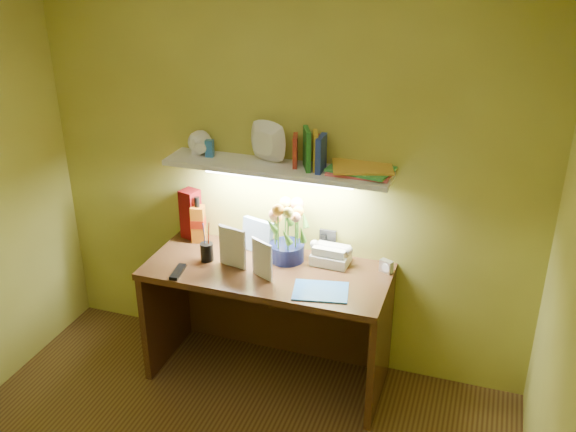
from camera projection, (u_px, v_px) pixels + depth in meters
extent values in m
cube|color=#38180F|center=(268.00, 324.00, 3.82)|extent=(1.40, 0.60, 0.75)
cube|color=silver|center=(386.00, 266.00, 3.61)|extent=(0.08, 0.06, 0.07)
cube|color=#600A0B|center=(191.00, 214.00, 3.97)|extent=(0.12, 0.12, 0.31)
cylinder|color=black|center=(207.00, 246.00, 3.72)|extent=(0.09, 0.09, 0.19)
cube|color=black|center=(178.00, 272.00, 3.61)|extent=(0.07, 0.17, 0.02)
cube|color=blue|center=(321.00, 291.00, 3.43)|extent=(0.33, 0.27, 0.01)
imported|color=beige|center=(219.00, 243.00, 3.68)|extent=(0.18, 0.07, 0.25)
imported|color=white|center=(252.00, 254.00, 3.59)|extent=(0.15, 0.09, 0.22)
cube|color=white|center=(276.00, 168.00, 3.58)|extent=(1.30, 0.25, 0.03)
imported|color=white|center=(193.00, 147.00, 3.71)|extent=(0.16, 0.16, 0.10)
imported|color=white|center=(200.00, 149.00, 3.68)|extent=(0.14, 0.14, 0.10)
imported|color=white|center=(263.00, 159.00, 3.59)|extent=(0.29, 0.29, 0.06)
cube|color=white|center=(196.00, 144.00, 3.73)|extent=(0.07, 0.06, 0.12)
cube|color=blue|center=(210.00, 148.00, 3.69)|extent=(0.05, 0.04, 0.10)
cube|color=#A12E21|center=(295.00, 151.00, 3.54)|extent=(0.06, 0.12, 0.18)
cube|color=gold|center=(315.00, 151.00, 3.49)|extent=(0.06, 0.13, 0.21)
cube|color=#233997|center=(321.00, 154.00, 3.46)|extent=(0.04, 0.14, 0.20)
cube|color=#257227|center=(307.00, 149.00, 3.49)|extent=(0.08, 0.15, 0.23)
cube|color=#A12E21|center=(319.00, 153.00, 3.50)|extent=(0.06, 0.13, 0.18)
cube|color=#F55E6F|center=(361.00, 171.00, 3.49)|extent=(0.34, 0.25, 0.01)
cube|color=green|center=(361.00, 168.00, 3.48)|extent=(0.37, 0.30, 0.01)
cube|color=gold|center=(362.00, 167.00, 3.46)|extent=(0.37, 0.32, 0.01)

